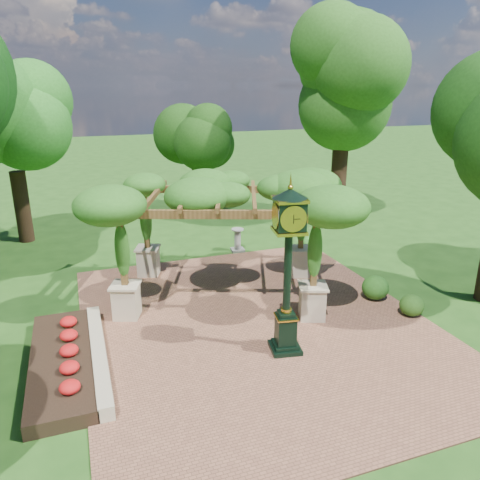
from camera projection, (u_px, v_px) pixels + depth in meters
name	position (u px, v px, depth m)	size (l,w,h in m)	color
ground	(270.00, 340.00, 13.18)	(120.00, 120.00, 0.00)	#1E4714
brick_plaza	(257.00, 323.00, 14.06)	(10.00, 12.00, 0.04)	brown
border_wall	(99.00, 355.00, 12.08)	(0.35, 5.00, 0.40)	#C6B793
flower_bed	(62.00, 362.00, 11.80)	(1.50, 5.00, 0.36)	red
pedestal_clock	(288.00, 257.00, 11.79)	(1.03, 1.03, 4.53)	black
pergola	(221.00, 198.00, 15.00)	(7.60, 6.13, 4.15)	beige
sundial	(238.00, 241.00, 20.16)	(0.61, 0.61, 1.00)	gray
shrub_front	(412.00, 305.00, 14.43)	(0.74, 0.74, 0.67)	#295518
shrub_mid	(375.00, 288.00, 15.54)	(0.89, 0.89, 0.80)	#265A19
shrub_back	(309.00, 244.00, 20.08)	(0.69, 0.69, 0.63)	#27681E
tree_west_far	(8.00, 113.00, 19.84)	(4.15, 4.15, 8.32)	black
tree_north	(196.00, 131.00, 25.58)	(3.16, 3.16, 6.51)	#322414
tree_east_far	(345.00, 75.00, 22.82)	(4.64, 4.64, 10.71)	black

